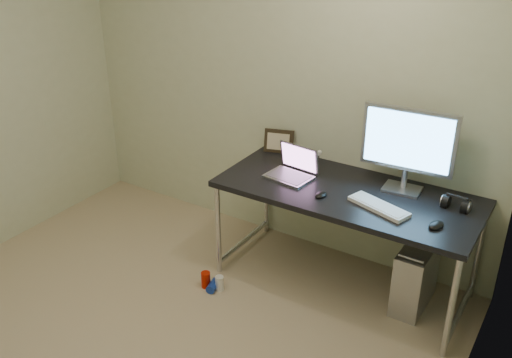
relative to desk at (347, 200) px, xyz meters
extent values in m
plane|color=tan|center=(-0.78, -1.37, -0.68)|extent=(3.50, 3.50, 0.00)
cube|color=beige|center=(-0.78, 0.38, 0.57)|extent=(3.50, 0.02, 2.50)
cube|color=beige|center=(0.97, -1.37, 0.57)|extent=(0.02, 3.50, 2.50)
cube|color=black|center=(0.00, 0.00, 0.05)|extent=(1.74, 0.76, 0.04)
cylinder|color=silver|center=(-0.83, -0.34, -0.32)|extent=(0.04, 0.04, 0.71)
cylinder|color=silver|center=(-0.83, 0.34, -0.32)|extent=(0.04, 0.04, 0.71)
cylinder|color=silver|center=(0.83, -0.34, -0.32)|extent=(0.04, 0.04, 0.71)
cylinder|color=silver|center=(0.83, 0.34, -0.32)|extent=(0.04, 0.04, 0.71)
cylinder|color=silver|center=(-0.83, 0.00, -0.60)|extent=(0.04, 0.68, 0.04)
cylinder|color=silver|center=(0.83, 0.00, -0.60)|extent=(0.04, 0.68, 0.04)
cube|color=silver|center=(0.51, 0.04, -0.45)|extent=(0.20, 0.44, 0.45)
cylinder|color=#A8A9AF|center=(0.51, -0.14, -0.21)|extent=(0.16, 0.02, 0.02)
cylinder|color=#A8A9AF|center=(0.51, 0.22, -0.21)|extent=(0.16, 0.02, 0.02)
cylinder|color=black|center=(0.46, 0.33, -0.28)|extent=(0.01, 0.16, 0.69)
cylinder|color=black|center=(0.55, 0.31, -0.30)|extent=(0.02, 0.11, 0.71)
cylinder|color=#B51603|center=(-0.80, -0.55, -0.62)|extent=(0.09, 0.09, 0.12)
cylinder|color=white|center=(-0.69, -0.53, -0.62)|extent=(0.08, 0.08, 0.11)
cylinder|color=#1635A2|center=(-0.73, -0.55, -0.65)|extent=(0.09, 0.13, 0.06)
cube|color=#A8A9AF|center=(-0.42, -0.04, 0.08)|extent=(0.33, 0.25, 0.02)
cube|color=slate|center=(-0.42, -0.04, 0.09)|extent=(0.29, 0.21, 0.00)
cube|color=gray|center=(-0.41, 0.08, 0.19)|extent=(0.31, 0.08, 0.20)
cube|color=#7E4F7A|center=(-0.41, 0.07, 0.19)|extent=(0.28, 0.07, 0.17)
cube|color=#A8A9AF|center=(0.30, 0.19, 0.08)|extent=(0.25, 0.19, 0.02)
cylinder|color=#A8A9AF|center=(0.30, 0.22, 0.16)|extent=(0.04, 0.04, 0.13)
cube|color=#A8A9AF|center=(0.30, 0.21, 0.43)|extent=(0.60, 0.07, 0.42)
cube|color=#62B4FA|center=(0.30, 0.18, 0.43)|extent=(0.55, 0.04, 0.36)
cube|color=silver|center=(0.26, -0.12, 0.08)|extent=(0.42, 0.25, 0.02)
ellipsoid|color=black|center=(0.63, -0.16, 0.09)|extent=(0.10, 0.13, 0.04)
ellipsoid|color=black|center=(-0.12, -0.17, 0.09)|extent=(0.07, 0.11, 0.04)
cylinder|color=black|center=(0.61, 0.13, 0.10)|extent=(0.04, 0.10, 0.10)
cylinder|color=black|center=(0.73, 0.13, 0.10)|extent=(0.04, 0.10, 0.10)
cube|color=black|center=(0.67, 0.13, 0.16)|extent=(0.13, 0.02, 0.01)
cube|color=black|center=(-0.71, 0.31, 0.16)|extent=(0.23, 0.13, 0.18)
cylinder|color=silver|center=(-0.35, 0.28, 0.11)|extent=(0.01, 0.01, 0.08)
cylinder|color=silver|center=(-0.35, 0.28, 0.16)|extent=(0.04, 0.03, 0.04)
camera|label=1|loc=(1.26, -3.17, 1.80)|focal=40.00mm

